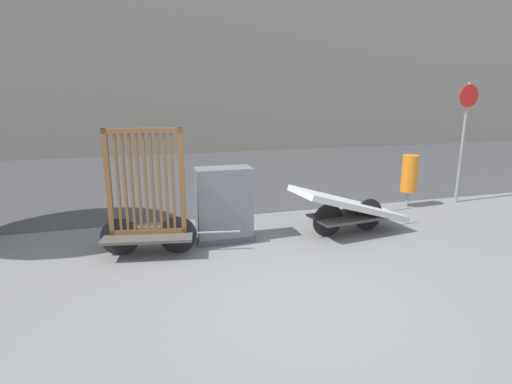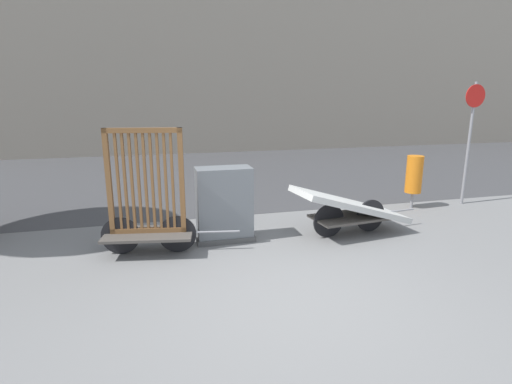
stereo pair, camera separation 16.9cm
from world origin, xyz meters
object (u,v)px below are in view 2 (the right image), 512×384
Objects in this scene: trash_bin at (414,175)px; sign_post at (471,130)px; bike_cart_with_mattress at (351,208)px; bike_cart_with_bedframe at (148,210)px; utility_cabinet at (224,207)px.

trash_bin is 1.53m from sign_post.
trash_bin reaches higher than bike_cart_with_mattress.
sign_post reaches higher than bike_cart_with_bedframe.
utility_cabinet is (-2.08, 0.27, 0.10)m from bike_cart_with_mattress.
sign_post reaches higher than trash_bin.
bike_cart_with_mattress is 1.97× the size of utility_cabinet.
bike_cart_with_bedframe is 0.86× the size of bike_cart_with_mattress.
bike_cart_with_bedframe is 6.69m from sign_post.
bike_cart_with_bedframe is 5.40m from trash_bin.
trash_bin is at bearing 179.71° from sign_post.
trash_bin is at bearing 22.35° from bike_cart_with_bedframe.
sign_post reaches higher than bike_cart_with_mattress.
trash_bin is (4.11, 0.89, 0.15)m from utility_cabinet.
utility_cabinet reaches higher than bike_cart_with_mattress.
bike_cart_with_mattress is 2.15× the size of trash_bin.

